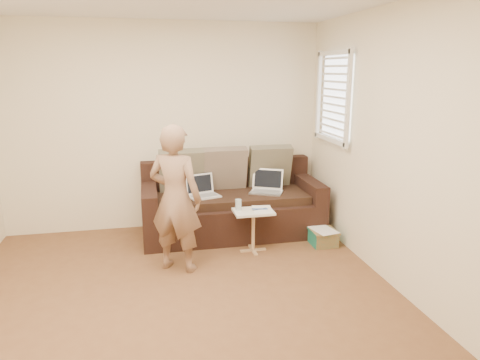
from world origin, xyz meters
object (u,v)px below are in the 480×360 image
at_px(sofa, 232,201).
at_px(side_table, 253,231).
at_px(person, 175,199).
at_px(laptop_white, 204,197).
at_px(drinking_glass, 238,205).
at_px(striped_box, 323,237).
at_px(laptop_silver, 266,193).

xyz_separation_m(sofa, side_table, (0.12, -0.62, -0.18)).
distance_m(sofa, person, 1.22).
distance_m(laptop_white, drinking_glass, 0.57).
height_order(sofa, laptop_white, sofa).
bearing_deg(striped_box, laptop_white, 158.12).
height_order(sofa, drinking_glass, sofa).
xyz_separation_m(sofa, striped_box, (0.97, -0.63, -0.33)).
bearing_deg(laptop_silver, person, -118.11).
bearing_deg(sofa, laptop_silver, -9.13).
bearing_deg(person, laptop_silver, -115.77).
bearing_deg(laptop_white, drinking_glass, -73.19).
distance_m(laptop_white, person, 0.93).
distance_m(person, striped_box, 1.87).
xyz_separation_m(side_table, striped_box, (0.85, -0.00, -0.15)).
relative_size(sofa, drinking_glass, 18.33).
bearing_deg(striped_box, laptop_silver, 134.52).
relative_size(drinking_glass, striped_box, 0.40).
xyz_separation_m(side_table, drinking_glass, (-0.16, 0.06, 0.30)).
distance_m(side_table, drinking_glass, 0.35).
height_order(person, striped_box, person).
distance_m(sofa, striped_box, 1.20).
bearing_deg(side_table, sofa, 100.77).
bearing_deg(person, sofa, -101.02).
xyz_separation_m(laptop_silver, person, (-1.18, -0.83, 0.24)).
xyz_separation_m(laptop_silver, side_table, (-0.30, -0.56, -0.28)).
bearing_deg(drinking_glass, laptop_silver, 47.10).
distance_m(laptop_white, side_table, 0.77).
xyz_separation_m(drinking_glass, striped_box, (1.01, -0.06, -0.45)).
bearing_deg(laptop_white, laptop_silver, -15.68).
relative_size(sofa, laptop_silver, 5.62).
xyz_separation_m(laptop_white, striped_box, (1.33, -0.53, -0.43)).
relative_size(sofa, laptop_white, 6.12).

